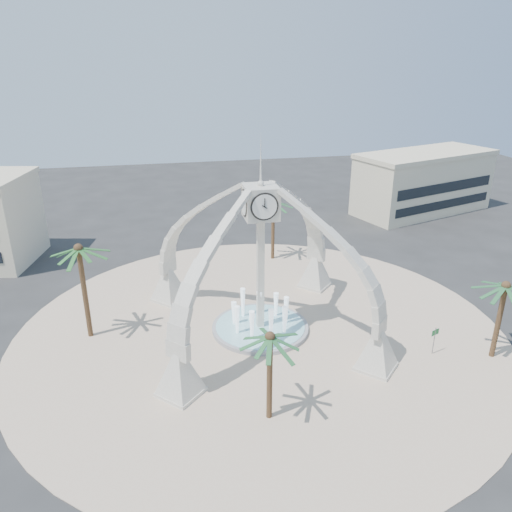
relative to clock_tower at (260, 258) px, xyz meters
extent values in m
plane|color=#282828|center=(0.00, 0.00, -6.49)|extent=(140.00, 140.00, 0.00)
cylinder|color=#C1AB8F|center=(0.00, 0.00, -6.46)|extent=(40.00, 40.00, 0.06)
cube|color=beige|center=(0.00, 0.00, -1.59)|extent=(0.55, 0.55, 9.80)
cube|color=beige|center=(0.00, 0.00, 4.56)|extent=(2.50, 2.50, 2.50)
cone|color=beige|center=(0.00, 0.00, 7.81)|extent=(0.20, 0.20, 4.00)
cylinder|color=white|center=(0.00, -1.29, 4.56)|extent=(1.84, 0.04, 1.84)
pyramid|color=beige|center=(7.07, 7.07, -4.89)|extent=(3.80, 3.80, 3.20)
pyramid|color=beige|center=(-7.07, 7.07, -4.89)|extent=(3.80, 3.80, 3.20)
pyramid|color=beige|center=(-7.07, -7.07, -4.89)|extent=(3.80, 3.80, 3.20)
pyramid|color=beige|center=(7.07, -7.07, -4.89)|extent=(3.80, 3.80, 3.20)
cylinder|color=#9C9C9E|center=(0.00, 0.00, -6.29)|extent=(8.00, 8.00, 0.40)
cylinder|color=#93D2DB|center=(0.00, 0.00, -6.07)|extent=(7.40, 7.40, 0.04)
cone|color=white|center=(0.00, 0.00, -4.47)|extent=(0.60, 0.60, 3.20)
cube|color=beige|center=(30.00, 28.00, -2.49)|extent=(21.49, 13.79, 8.00)
cube|color=beige|center=(30.00, 28.00, 1.81)|extent=(21.87, 14.17, 0.60)
cylinder|color=brown|center=(16.38, -7.47, -3.45)|extent=(0.40, 0.40, 6.08)
cylinder|color=brown|center=(-13.73, 1.96, -2.58)|extent=(0.41, 0.41, 7.81)
cylinder|color=brown|center=(4.71, 14.88, -3.15)|extent=(0.39, 0.39, 6.69)
cylinder|color=brown|center=(-1.77, -10.59, -3.48)|extent=(0.37, 0.37, 6.03)
cylinder|color=slate|center=(12.12, -6.25, -5.34)|extent=(0.07, 0.07, 2.30)
cube|color=#1A6B31|center=(12.12, -6.25, -4.56)|extent=(0.74, 0.32, 0.46)
cube|color=white|center=(12.12, -6.25, -4.56)|extent=(0.79, 0.32, 0.52)
camera|label=1|loc=(-7.88, -35.24, 14.95)|focal=35.00mm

